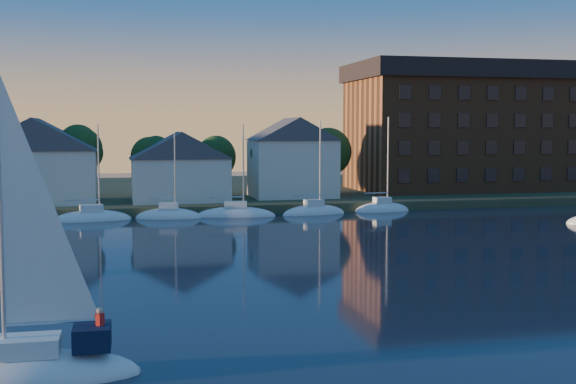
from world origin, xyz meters
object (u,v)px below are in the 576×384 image
object	(u,v)px
clubhouse_centre	(180,166)
hero_sailboat	(33,365)
clubhouse_west	(37,160)
clubhouse_east	(292,157)
condo_block	(463,126)

from	to	relation	value
clubhouse_centre	hero_sailboat	size ratio (longest dim) A/B	0.88
clubhouse_west	hero_sailboat	world-z (taller)	hero_sailboat
clubhouse_east	condo_block	distance (m)	26.94
clubhouse_centre	hero_sailboat	distance (m)	57.95
clubhouse_west	clubhouse_centre	size ratio (longest dim) A/B	1.18
condo_block	clubhouse_centre	bearing A→B (deg)	-168.76
clubhouse_centre	condo_block	xyz separation A→B (m)	(40.00, 7.95, 4.66)
condo_block	hero_sailboat	bearing A→B (deg)	-127.80
hero_sailboat	clubhouse_centre	bearing A→B (deg)	-99.18
clubhouse_west	hero_sailboat	bearing A→B (deg)	-84.34
clubhouse_west	condo_block	size ratio (longest dim) A/B	0.44
clubhouse_centre	clubhouse_east	size ratio (longest dim) A/B	1.10
clubhouse_centre	condo_block	distance (m)	41.05
clubhouse_east	condo_block	xyz separation A→B (m)	(26.00, 5.95, 3.79)
clubhouse_centre	clubhouse_west	bearing A→B (deg)	176.42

